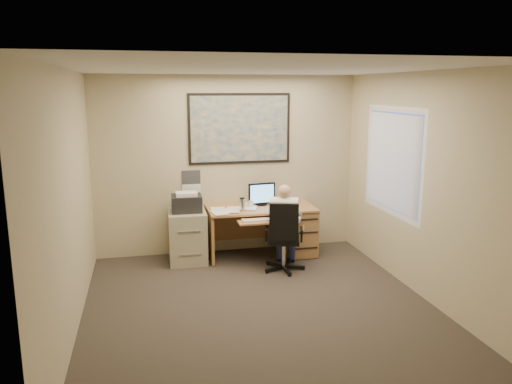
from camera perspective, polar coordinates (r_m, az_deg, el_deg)
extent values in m
cube|color=#332D27|center=(5.88, 0.62, -13.35)|extent=(4.00, 4.50, 0.00)
cube|color=white|center=(5.33, 0.69, 13.95)|extent=(4.00, 4.50, 0.00)
cube|color=#C4B894|center=(7.62, -3.29, 3.09)|extent=(4.00, 0.00, 2.70)
cube|color=#C4B894|center=(3.38, 9.65, -8.22)|extent=(4.00, 0.00, 2.70)
cube|color=#C4B894|center=(5.36, -20.63, -1.36)|extent=(0.00, 4.50, 2.70)
cube|color=#C4B894|center=(6.22, 18.89, 0.50)|extent=(0.00, 4.50, 2.70)
cube|color=#B8804F|center=(7.46, 0.60, -1.89)|extent=(1.60, 0.75, 0.03)
cube|color=#AC7A46|center=(7.71, 4.76, -4.37)|extent=(0.45, 0.70, 0.70)
cube|color=#AC7A46|center=(7.43, -5.30, -5.01)|extent=(0.04, 0.70, 0.70)
cube|color=#AC7A46|center=(7.86, 0.01, -3.33)|extent=(1.55, 0.03, 0.55)
cylinder|color=black|center=(7.61, 0.63, -1.43)|extent=(0.17, 0.17, 0.02)
cube|color=black|center=(7.55, 0.67, -0.16)|extent=(0.42, 0.09, 0.32)
cube|color=#55A3E8|center=(7.53, 0.71, -0.20)|extent=(0.37, 0.05, 0.27)
cube|color=#B8804F|center=(7.02, 0.13, -3.40)|extent=(0.55, 0.30, 0.02)
cube|color=beige|center=(7.02, 0.13, -3.21)|extent=(0.43, 0.14, 0.02)
cube|color=black|center=(7.66, 3.98, -1.27)|extent=(0.23, 0.22, 0.05)
cylinder|color=silver|center=(7.24, -1.59, -1.47)|extent=(0.08, 0.08, 0.18)
cylinder|color=white|center=(7.50, -0.56, -1.32)|extent=(0.08, 0.08, 0.10)
cube|color=white|center=(7.37, -2.81, -1.88)|extent=(0.60, 0.56, 0.02)
cube|color=#1E4C93|center=(7.57, -1.87, 7.24)|extent=(1.56, 0.03, 1.06)
cube|color=white|center=(7.58, -7.41, 0.90)|extent=(0.28, 0.01, 0.42)
cube|color=#A8A387|center=(7.39, -7.83, -5.02)|extent=(0.56, 0.66, 0.75)
cube|color=black|center=(7.27, -7.94, -1.29)|extent=(0.44, 0.39, 0.24)
cube|color=white|center=(7.22, -7.96, -0.22)|extent=(0.31, 0.24, 0.05)
cylinder|color=silver|center=(7.03, 3.17, -7.04)|extent=(0.06, 0.06, 0.37)
cube|color=black|center=(6.97, 3.19, -5.45)|extent=(0.53, 0.53, 0.06)
cube|color=black|center=(6.71, 4.19, -3.41)|extent=(0.39, 0.16, 0.51)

